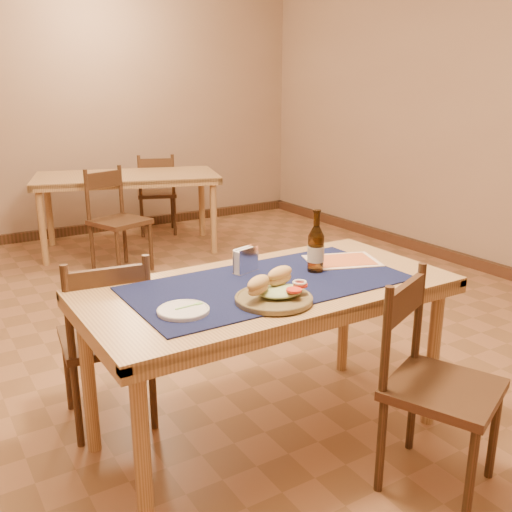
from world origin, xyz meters
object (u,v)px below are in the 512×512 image
chair_main_near (434,381)px  beer_bottle (316,249)px  main_table (268,302)px  back_table (127,183)px  napkin_holder (246,261)px  chair_main_far (107,337)px  sandwich_plate (275,293)px

chair_main_near → beer_bottle: beer_bottle is taller
main_table → back_table: (0.58, 3.40, 0.00)m
chair_main_near → napkin_holder: 0.95m
chair_main_far → napkin_holder: 0.74m
chair_main_near → back_table: bearing=87.2°
back_table → chair_main_near: bearing=-92.8°
back_table → chair_main_far: 3.15m
napkin_holder → main_table: bearing=-87.0°
chair_main_far → beer_bottle: beer_bottle is taller
chair_main_near → sandwich_plate: 0.72m
back_table → beer_bottle: (-0.31, -3.38, 0.19)m
chair_main_near → beer_bottle: (-0.11, 0.63, 0.41)m
sandwich_plate → main_table: bearing=63.5°
sandwich_plate → back_table: bearing=79.4°
sandwich_plate → chair_main_near: bearing=-41.0°
chair_main_far → chair_main_near: size_ratio=0.99×
chair_main_far → sandwich_plate: size_ratio=2.79×
napkin_holder → back_table: bearing=79.7°
chair_main_near → chair_main_far: bearing=131.3°
main_table → beer_bottle: (0.27, 0.02, 0.19)m
chair_main_near → sandwich_plate: sandwich_plate is taller
chair_main_near → beer_bottle: 0.76m
main_table → chair_main_near: (0.38, -0.61, -0.21)m
sandwich_plate → beer_bottle: beer_bottle is taller
chair_main_far → napkin_holder: (0.57, -0.31, 0.36)m
sandwich_plate → beer_bottle: (0.37, 0.21, 0.07)m
chair_main_near → sandwich_plate: bearing=139.0°
back_table → main_table: bearing=-99.6°
main_table → sandwich_plate: 0.25m
chair_main_near → napkin_holder: (-0.39, 0.78, 0.36)m
main_table → napkin_holder: size_ratio=11.47×
sandwich_plate → chair_main_far: bearing=125.4°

